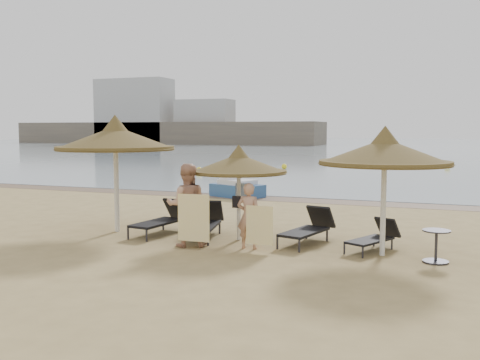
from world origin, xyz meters
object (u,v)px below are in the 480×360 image
object	(u,v)px
pedal_boat	(237,188)
lounger_far_left	(163,219)
side_table	(436,247)
person_right	(249,211)
lounger_far_right	(375,237)
lounger_near_left	(205,221)
palapa_left	(115,139)
palapa_center	(239,164)
palapa_right	(385,152)
lounger_near_right	(309,227)
person_left	(187,199)

from	to	relation	value
pedal_boat	lounger_far_left	bearing A→B (deg)	-60.78
side_table	pedal_boat	xyz separation A→B (m)	(-7.95, 8.78, 0.04)
lounger_far_left	person_right	size ratio (longest dim) A/B	1.13
lounger_far_right	pedal_boat	distance (m)	10.41
lounger_near_left	pedal_boat	world-z (taller)	pedal_boat
palapa_left	palapa_center	bearing A→B (deg)	2.29
palapa_right	lounger_near_left	world-z (taller)	palapa_right
palapa_center	person_right	size ratio (longest dim) A/B	1.35
palapa_center	palapa_right	world-z (taller)	palapa_right
lounger_near_left	lounger_near_right	xyz separation A→B (m)	(2.75, 0.19, -0.01)
lounger_near_left	lounger_far_right	distance (m)	4.38
palapa_center	lounger_near_left	distance (m)	1.83
pedal_boat	lounger_near_right	bearing A→B (deg)	-35.12
lounger_near_right	pedal_boat	xyz separation A→B (m)	(-4.96, 7.83, -0.02)
lounger_near_right	person_left	distance (m)	3.13
palapa_left	lounger_near_right	xyz separation A→B (m)	(5.32, 0.43, -2.17)
lounger_near_left	person_left	bearing A→B (deg)	-99.02
person_right	lounger_far_right	bearing A→B (deg)	-166.12
palapa_center	lounger_near_right	size ratio (longest dim) A/B	1.21
lounger_near_right	pedal_boat	distance (m)	9.27
lounger_far_right	lounger_near_right	bearing A→B (deg)	-162.44
lounger_near_left	lounger_near_right	distance (m)	2.76
palapa_right	palapa_center	bearing A→B (deg)	173.69
palapa_left	palapa_right	size ratio (longest dim) A/B	1.11
lounger_near_left	person_right	world-z (taller)	person_right
lounger_far_right	palapa_left	bearing A→B (deg)	-152.79
palapa_right	lounger_far_right	xyz separation A→B (m)	(-0.21, 0.46, -1.99)
person_left	pedal_boat	distance (m)	9.55
palapa_center	person_right	world-z (taller)	palapa_center
palapa_center	pedal_boat	world-z (taller)	palapa_center
palapa_left	lounger_near_left	distance (m)	3.37
palapa_left	person_right	size ratio (longest dim) A/B	1.78
lounger_near_left	lounger_far_left	bearing A→B (deg)	168.87
palapa_right	lounger_near_right	world-z (taller)	palapa_right
palapa_left	person_right	world-z (taller)	palapa_left
side_table	lounger_near_right	bearing A→B (deg)	162.24
palapa_center	side_table	bearing A→B (deg)	-8.01
person_left	person_right	world-z (taller)	person_left
palapa_right	person_right	bearing A→B (deg)	-171.57
lounger_far_right	person_left	world-z (taller)	person_left
palapa_left	person_left	world-z (taller)	palapa_left
lounger_near_left	person_left	size ratio (longest dim) A/B	0.90
lounger_far_right	pedal_boat	world-z (taller)	pedal_boat
palapa_right	pedal_boat	size ratio (longest dim) A/B	1.20
side_table	person_right	distance (m)	4.22
palapa_right	lounger_far_left	bearing A→B (deg)	175.37
palapa_center	lounger_near_left	xyz separation A→B (m)	(-0.98, 0.10, -1.55)
palapa_right	lounger_near_left	xyz separation A→B (m)	(-4.60, 0.50, -1.92)
lounger_far_right	person_left	size ratio (longest dim) A/B	0.72
lounger_near_left	pedal_boat	distance (m)	8.31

